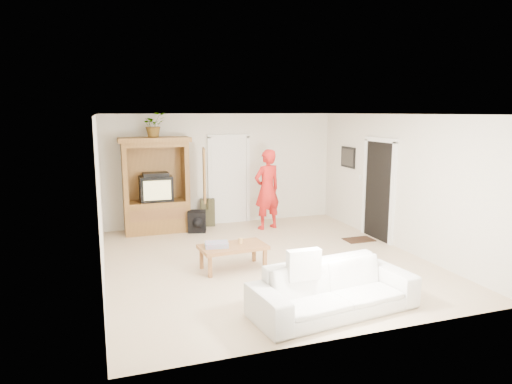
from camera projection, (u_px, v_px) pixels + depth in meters
floor at (265, 260)px, 8.23m from camera, size 6.00×6.00×0.00m
ceiling at (266, 114)px, 7.77m from camera, size 6.00×6.00×0.00m
wall_back at (222, 169)px, 10.80m from camera, size 5.50×0.00×5.50m
wall_front at (354, 231)px, 5.20m from camera, size 5.50×0.00×5.50m
wall_left at (100, 199)px, 7.13m from camera, size 0.00×6.00×6.00m
wall_right at (398, 182)px, 8.87m from camera, size 0.00×6.00×6.00m
armoire at (157, 191)px, 10.05m from camera, size 1.82×1.14×2.10m
door_back at (229, 181)px, 10.87m from camera, size 0.85×0.05×2.04m
doorway_right at (379, 191)px, 9.47m from camera, size 0.05×0.90×2.04m
framed_picture at (348, 157)px, 10.58m from camera, size 0.03×0.60×0.48m
doormat at (359, 240)px, 9.51m from camera, size 0.60×0.40×0.02m
plant at (154, 125)px, 9.76m from camera, size 0.58×0.54×0.53m
man at (267, 189)px, 10.32m from camera, size 0.76×0.60×1.82m
sofa at (334, 289)px, 6.04m from camera, size 2.34×1.16×0.66m
coffee_table at (233, 248)px, 7.71m from camera, size 1.17×0.70×0.42m
towel at (217, 245)px, 7.61m from camera, size 0.42×0.34×0.08m
candle at (241, 241)px, 7.79m from camera, size 0.08×0.08×0.10m
backpack_black at (197, 222)px, 10.06m from camera, size 0.44×0.33×0.48m
backpack_olive at (208, 212)px, 10.70m from camera, size 0.37×0.30×0.63m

